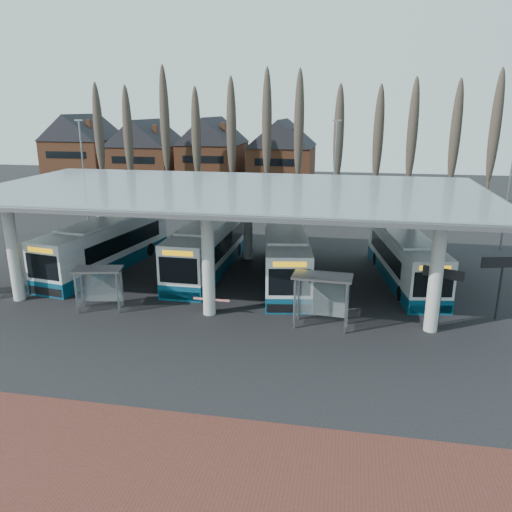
% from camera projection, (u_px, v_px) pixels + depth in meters
% --- Properties ---
extents(ground, '(140.00, 140.00, 0.00)m').
position_uv_depth(ground, '(197.00, 332.00, 25.97)').
color(ground, black).
rests_on(ground, ground).
extents(brick_strip, '(70.00, 10.00, 0.03)m').
position_uv_depth(brick_strip, '(76.00, 505.00, 14.66)').
color(brick_strip, '#562822').
rests_on(brick_strip, ground).
extents(station_canopy, '(32.00, 16.00, 6.34)m').
position_uv_depth(station_canopy, '(231.00, 198.00, 31.89)').
color(station_canopy, beige).
rests_on(station_canopy, ground).
extents(poplar_row, '(45.10, 1.10, 14.50)m').
position_uv_depth(poplar_row, '(283.00, 131.00, 54.56)').
color(poplar_row, '#473D33').
rests_on(poplar_row, ground).
extents(townhouse_row, '(36.80, 10.30, 12.25)m').
position_uv_depth(townhouse_row, '(180.00, 148.00, 68.51)').
color(townhouse_row, brown).
rests_on(townhouse_row, ground).
extents(lamp_post_a, '(0.80, 0.16, 10.17)m').
position_uv_depth(lamp_post_a, '(84.00, 171.00, 48.35)').
color(lamp_post_a, slate).
rests_on(lamp_post_a, ground).
extents(lamp_post_b, '(0.80, 0.16, 10.17)m').
position_uv_depth(lamp_post_b, '(335.00, 172.00, 47.89)').
color(lamp_post_b, slate).
rests_on(lamp_post_b, ground).
extents(lamp_post_c, '(0.80, 0.16, 10.17)m').
position_uv_depth(lamp_post_c, '(509.00, 185.00, 39.77)').
color(lamp_post_c, slate).
rests_on(lamp_post_c, ground).
extents(bus_0, '(4.72, 12.95, 3.52)m').
position_uv_depth(bus_0, '(107.00, 245.00, 36.11)').
color(bus_0, white).
rests_on(bus_0, ground).
extents(bus_1, '(2.88, 12.80, 3.55)m').
position_uv_depth(bus_1, '(209.00, 247.00, 35.71)').
color(bus_1, white).
rests_on(bus_1, ground).
extents(bus_2, '(4.72, 12.82, 3.49)m').
position_uv_depth(bus_2, '(285.00, 255.00, 33.82)').
color(bus_2, white).
rests_on(bus_2, ground).
extents(bus_3, '(4.40, 12.00, 3.26)m').
position_uv_depth(bus_3, '(405.00, 259.00, 33.38)').
color(bus_3, white).
rests_on(bus_3, ground).
extents(shelter_1, '(2.92, 1.88, 2.51)m').
position_uv_depth(shelter_1, '(99.00, 279.00, 28.52)').
color(shelter_1, gray).
rests_on(shelter_1, ground).
extents(shelter_2, '(3.18, 1.75, 2.87)m').
position_uv_depth(shelter_2, '(322.00, 289.00, 26.27)').
color(shelter_2, gray).
rests_on(shelter_2, ground).
extents(info_sign_0, '(2.00, 0.94, 3.16)m').
position_uv_depth(info_sign_0, '(443.00, 278.00, 26.20)').
color(info_sign_0, black).
rests_on(info_sign_0, ground).
extents(info_sign_1, '(2.38, 0.78, 3.62)m').
position_uv_depth(info_sign_1, '(503.00, 267.00, 26.72)').
color(info_sign_1, black).
rests_on(info_sign_1, ground).
extents(barrier, '(2.10, 0.59, 1.05)m').
position_uv_depth(barrier, '(212.00, 300.00, 28.10)').
color(barrier, black).
rests_on(barrier, ground).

